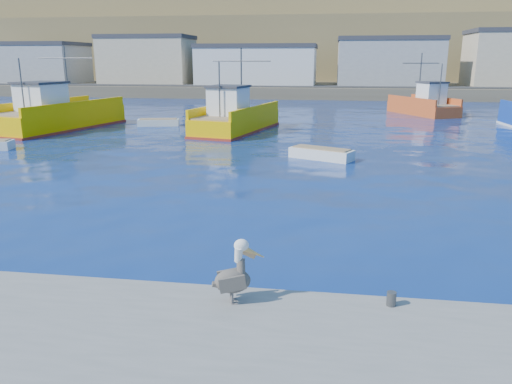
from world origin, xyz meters
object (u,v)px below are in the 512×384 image
(pelican, at_px, (234,276))
(boat_orange, at_px, (425,104))
(skiff_mid, at_px, (321,155))
(trawler_yellow_a, at_px, (57,116))
(skiff_extra, at_px, (159,123))
(trawler_yellow_b, at_px, (235,119))

(pelican, bearing_deg, boat_orange, 75.51)
(boat_orange, xyz_separation_m, skiff_mid, (-9.82, -24.99, -0.78))
(trawler_yellow_a, bearing_deg, skiff_mid, -23.95)
(trawler_yellow_a, bearing_deg, boat_orange, 26.61)
(boat_orange, bearing_deg, skiff_extra, -152.53)
(boat_orange, bearing_deg, trawler_yellow_a, -153.39)
(trawler_yellow_b, distance_m, skiff_mid, 12.37)
(boat_orange, xyz_separation_m, skiff_extra, (-23.77, -12.36, -0.79))
(skiff_extra, bearing_deg, trawler_yellow_a, -156.26)
(trawler_yellow_a, height_order, skiff_mid, trawler_yellow_a)
(trawler_yellow_a, relative_size, skiff_mid, 3.35)
(skiff_extra, bearing_deg, pelican, -68.13)
(boat_orange, distance_m, skiff_extra, 26.80)
(trawler_yellow_b, bearing_deg, skiff_extra, 161.34)
(trawler_yellow_a, distance_m, skiff_extra, 8.00)
(boat_orange, height_order, pelican, boat_orange)
(trawler_yellow_a, distance_m, trawler_yellow_b, 14.37)
(trawler_yellow_b, xyz_separation_m, pelican, (5.45, -28.80, 0.11))
(trawler_yellow_b, distance_m, pelican, 29.31)
(trawler_yellow_a, bearing_deg, skiff_extra, 23.74)
(trawler_yellow_b, height_order, boat_orange, trawler_yellow_b)
(skiff_extra, height_order, pelican, pelican)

